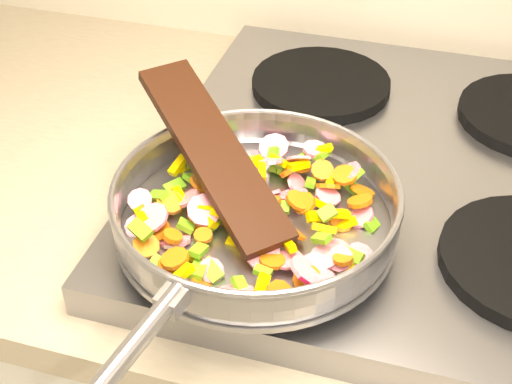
# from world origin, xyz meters

# --- Properties ---
(cooktop) EXTENTS (0.60, 0.60, 0.04)m
(cooktop) POSITION_xyz_m (-0.70, 1.67, 0.92)
(cooktop) COLOR #939399
(cooktop) RESTS_ON counter_top
(grate_fl) EXTENTS (0.19, 0.19, 0.02)m
(grate_fl) POSITION_xyz_m (-0.84, 1.52, 0.95)
(grate_fl) COLOR black
(grate_fl) RESTS_ON cooktop
(grate_bl) EXTENTS (0.19, 0.19, 0.02)m
(grate_bl) POSITION_xyz_m (-0.84, 1.81, 0.95)
(grate_bl) COLOR black
(grate_bl) RESTS_ON cooktop
(saute_pan) EXTENTS (0.33, 0.49, 0.05)m
(saute_pan) POSITION_xyz_m (-0.84, 1.49, 0.98)
(saute_pan) COLOR #9E9EA5
(saute_pan) RESTS_ON grate_fl
(vegetable_heap) EXTENTS (0.26, 0.28, 0.05)m
(vegetable_heap) POSITION_xyz_m (-0.84, 1.49, 0.97)
(vegetable_heap) COLOR #D3670E
(vegetable_heap) RESTS_ON saute_pan
(wooden_spatula) EXTENTS (0.22, 0.21, 0.09)m
(wooden_spatula) POSITION_xyz_m (-0.90, 1.52, 1.02)
(wooden_spatula) COLOR black
(wooden_spatula) RESTS_ON saute_pan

